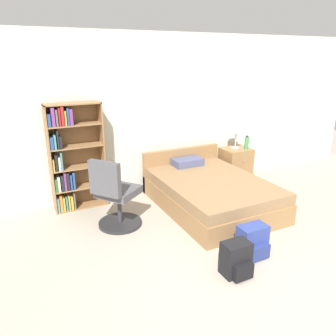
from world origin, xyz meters
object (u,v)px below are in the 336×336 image
object	(u,v)px
bookshelf	(71,158)
backpack_black	(236,260)
table_lamp	(236,128)
bed	(209,191)
backpack_blue	(253,242)
office_chair	(115,197)
water_bottle	(247,143)
nightstand	(235,164)

from	to	relation	value
bookshelf	backpack_black	distance (m)	2.79
bookshelf	backpack_black	world-z (taller)	bookshelf
table_lamp	bed	bearing A→B (deg)	-143.84
bookshelf	backpack_blue	world-z (taller)	bookshelf
bed	office_chair	xyz separation A→B (m)	(-1.50, -0.02, 0.21)
water_bottle	backpack_blue	size ratio (longest dim) A/B	0.67
bookshelf	nightstand	world-z (taller)	bookshelf
bed	office_chair	distance (m)	1.52
bookshelf	table_lamp	distance (m)	2.96
office_chair	water_bottle	xyz separation A→B (m)	(2.71, 0.65, 0.28)
bookshelf	office_chair	size ratio (longest dim) A/B	1.60
bookshelf	table_lamp	bearing A→B (deg)	-1.62
table_lamp	backpack_black	world-z (taller)	table_lamp
table_lamp	backpack_black	size ratio (longest dim) A/B	1.30
nightstand	backpack_black	world-z (taller)	nightstand
bookshelf	backpack_black	size ratio (longest dim) A/B	4.28
bed	nightstand	size ratio (longest dim) A/B	3.30
bed	water_bottle	distance (m)	1.45
office_chair	backpack_blue	world-z (taller)	office_chair
bed	backpack_black	size ratio (longest dim) A/B	5.37
backpack_blue	nightstand	bearing A→B (deg)	57.35
bed	office_chair	size ratio (longest dim) A/B	2.01
bed	backpack_black	world-z (taller)	bed
nightstand	backpack_blue	xyz separation A→B (m)	(-1.36, -2.12, -0.13)
bookshelf	backpack_blue	xyz separation A→B (m)	(1.61, -2.23, -0.63)
backpack_black	office_chair	bearing A→B (deg)	117.95
table_lamp	backpack_black	distance (m)	3.04
bed	water_bottle	xyz separation A→B (m)	(1.21, 0.64, 0.49)
nightstand	backpack_black	bearing A→B (deg)	-127.03
office_chair	nightstand	world-z (taller)	office_chair
bed	backpack_blue	distance (m)	1.40
bookshelf	water_bottle	size ratio (longest dim) A/B	6.36
bed	nightstand	bearing A→B (deg)	34.92
bed	nightstand	distance (m)	1.31
water_bottle	office_chair	bearing A→B (deg)	-166.45
backpack_black	water_bottle	bearing A→B (deg)	49.50
bed	water_bottle	bearing A→B (deg)	27.80
office_chair	bookshelf	bearing A→B (deg)	113.85
nightstand	backpack_black	distance (m)	2.91
water_bottle	table_lamp	bearing A→B (deg)	135.75
water_bottle	backpack_black	world-z (taller)	water_bottle
nightstand	backpack_blue	size ratio (longest dim) A/B	1.63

